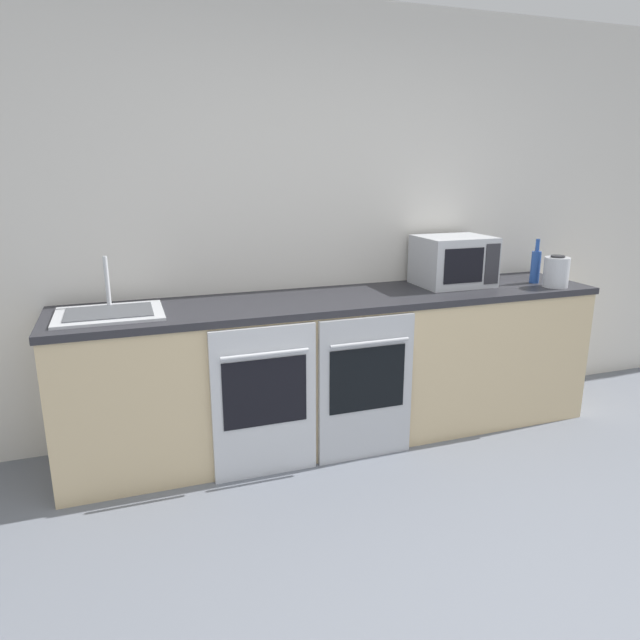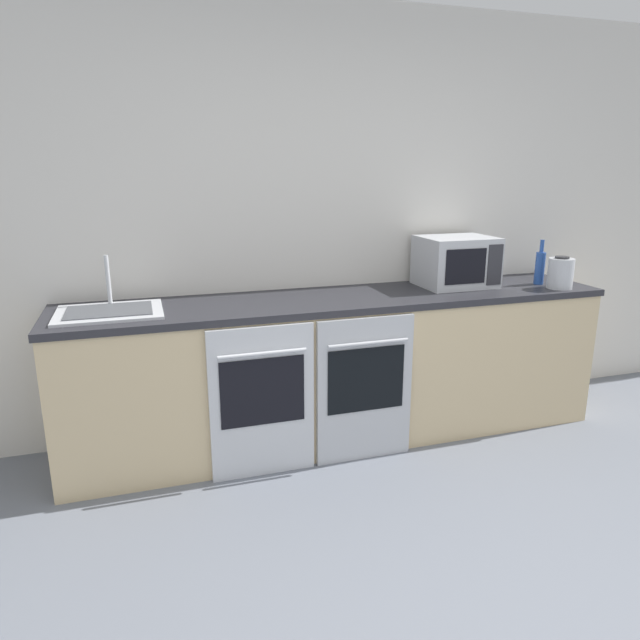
# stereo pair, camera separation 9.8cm
# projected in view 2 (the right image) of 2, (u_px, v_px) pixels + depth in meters

# --- Properties ---
(wall_back) EXTENTS (10.00, 0.06, 2.60)m
(wall_back) POSITION_uv_depth(u_px,v_px,m) (324.00, 223.00, 3.61)
(wall_back) COLOR silver
(wall_back) RESTS_ON ground_plane
(counter_back) EXTENTS (3.29, 0.65, 0.90)m
(counter_back) POSITION_uv_depth(u_px,v_px,m) (340.00, 367.00, 3.52)
(counter_back) COLOR #D1B789
(counter_back) RESTS_ON ground_plane
(oven_left) EXTENTS (0.57, 0.06, 0.85)m
(oven_left) POSITION_uv_depth(u_px,v_px,m) (262.00, 401.00, 3.05)
(oven_left) COLOR silver
(oven_left) RESTS_ON ground_plane
(oven_right) EXTENTS (0.57, 0.06, 0.85)m
(oven_right) POSITION_uv_depth(u_px,v_px,m) (365.00, 389.00, 3.23)
(oven_right) COLOR #B7BABF
(oven_right) RESTS_ON ground_plane
(microwave) EXTENTS (0.46, 0.38, 0.32)m
(microwave) POSITION_uv_depth(u_px,v_px,m) (456.00, 261.00, 3.66)
(microwave) COLOR #B7BABF
(microwave) RESTS_ON counter_back
(bottle_clear) EXTENTS (0.06, 0.06, 0.19)m
(bottle_clear) POSITION_uv_depth(u_px,v_px,m) (490.00, 272.00, 3.79)
(bottle_clear) COLOR silver
(bottle_clear) RESTS_ON counter_back
(bottle_blue) EXTENTS (0.06, 0.06, 0.29)m
(bottle_blue) POSITION_uv_depth(u_px,v_px,m) (540.00, 267.00, 3.73)
(bottle_blue) COLOR #234793
(bottle_blue) RESTS_ON counter_back
(kettle) EXTENTS (0.16, 0.16, 0.20)m
(kettle) POSITION_uv_depth(u_px,v_px,m) (560.00, 273.00, 3.60)
(kettle) COLOR #B7BABF
(kettle) RESTS_ON counter_back
(sink) EXTENTS (0.54, 0.43, 0.29)m
(sink) POSITION_uv_depth(u_px,v_px,m) (109.00, 311.00, 3.00)
(sink) COLOR silver
(sink) RESTS_ON counter_back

